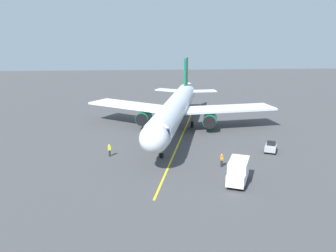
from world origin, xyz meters
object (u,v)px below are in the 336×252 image
(airplane, at_px, (176,108))
(tug_near_nose, at_px, (271,148))
(ground_crew_marshaller, at_px, (109,150))
(box_truck_portside, at_px, (238,171))
(ground_crew_wing_walker, at_px, (222,160))

(airplane, height_order, tug_near_nose, airplane)
(ground_crew_marshaller, height_order, tug_near_nose, ground_crew_marshaller)
(airplane, height_order, ground_crew_marshaller, airplane)
(airplane, distance_m, box_truck_portside, 22.90)
(box_truck_portside, bearing_deg, ground_crew_marshaller, -34.09)
(airplane, bearing_deg, ground_crew_wing_walker, 102.88)
(ground_crew_wing_walker, xyz_separation_m, tug_near_nose, (-8.19, -4.88, -0.18))
(ground_crew_marshaller, bearing_deg, box_truck_portside, 145.91)
(box_truck_portside, bearing_deg, ground_crew_wing_walker, -83.05)
(ground_crew_marshaller, bearing_deg, ground_crew_wing_walker, 160.43)
(tug_near_nose, xyz_separation_m, box_truck_portside, (7.58, 9.89, 0.68))
(ground_crew_wing_walker, relative_size, box_truck_portside, 0.34)
(ground_crew_wing_walker, bearing_deg, airplane, -77.12)
(tug_near_nose, height_order, box_truck_portside, box_truck_portside)
(tug_near_nose, bearing_deg, box_truck_portside, 52.52)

